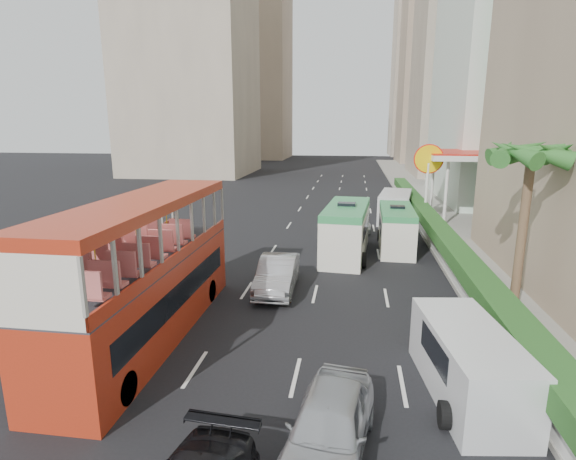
% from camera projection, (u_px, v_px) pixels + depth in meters
% --- Properties ---
extents(ground_plane, '(200.00, 200.00, 0.00)m').
position_uv_depth(ground_plane, '(314.00, 347.00, 15.62)').
color(ground_plane, black).
rests_on(ground_plane, ground).
extents(double_decker_bus, '(2.50, 11.00, 5.06)m').
position_uv_depth(double_decker_bus, '(146.00, 270.00, 15.88)').
color(double_decker_bus, '#B02B15').
rests_on(double_decker_bus, ground).
extents(car_silver_lane_a, '(1.77, 4.78, 1.56)m').
position_uv_depth(car_silver_lane_a, '(277.00, 290.00, 21.00)').
color(car_silver_lane_a, '#AFB1B6').
rests_on(car_silver_lane_a, ground).
extents(car_silver_lane_b, '(2.43, 4.71, 1.53)m').
position_uv_depth(car_silver_lane_b, '(329.00, 455.00, 10.51)').
color(car_silver_lane_b, '#AFB1B6').
rests_on(car_silver_lane_b, ground).
extents(van_asset, '(2.52, 4.60, 1.22)m').
position_uv_depth(van_asset, '(354.00, 230.00, 32.93)').
color(van_asset, silver).
rests_on(van_asset, ground).
extents(minibus_near, '(2.83, 6.91, 2.99)m').
position_uv_depth(minibus_near, '(346.00, 231.00, 26.24)').
color(minibus_near, silver).
rests_on(minibus_near, ground).
extents(minibus_far, '(2.08, 5.87, 2.58)m').
position_uv_depth(minibus_far, '(396.00, 229.00, 27.68)').
color(minibus_far, silver).
rests_on(minibus_far, ground).
extents(panel_van_near, '(2.60, 5.14, 1.97)m').
position_uv_depth(panel_van_near, '(468.00, 363.00, 12.63)').
color(panel_van_near, silver).
rests_on(panel_van_near, ground).
extents(panel_van_far, '(3.10, 5.94, 2.27)m').
position_uv_depth(panel_van_far, '(395.00, 207.00, 36.02)').
color(panel_van_far, silver).
rests_on(panel_van_far, ground).
extents(sidewalk, '(6.00, 120.00, 0.18)m').
position_uv_depth(sidewalk, '(444.00, 214.00, 38.43)').
color(sidewalk, '#99968C').
rests_on(sidewalk, ground).
extents(kerb_wall, '(0.30, 44.00, 1.00)m').
position_uv_depth(kerb_wall, '(432.00, 237.00, 28.09)').
color(kerb_wall, silver).
rests_on(kerb_wall, sidewalk).
extents(hedge, '(1.10, 44.00, 0.70)m').
position_uv_depth(hedge, '(433.00, 224.00, 27.90)').
color(hedge, '#2D6626').
rests_on(hedge, kerb_wall).
extents(palm_tree, '(0.36, 0.36, 6.40)m').
position_uv_depth(palm_tree, '(522.00, 233.00, 17.61)').
color(palm_tree, brown).
rests_on(palm_tree, sidewalk).
extents(shell_station, '(6.50, 8.00, 5.50)m').
position_uv_depth(shell_station, '(465.00, 186.00, 35.76)').
color(shell_station, silver).
rests_on(shell_station, ground).
extents(tower_far_a, '(14.00, 14.00, 44.00)m').
position_uv_depth(tower_far_a, '(439.00, 48.00, 87.23)').
color(tower_far_a, tan).
rests_on(tower_far_a, ground).
extents(tower_far_b, '(14.00, 14.00, 40.00)m').
position_uv_depth(tower_far_b, '(422.00, 72.00, 108.88)').
color(tower_far_b, '#B7A690').
rests_on(tower_far_b, ground).
extents(tower_left_b, '(16.00, 16.00, 46.00)m').
position_uv_depth(tower_left_b, '(252.00, 54.00, 100.15)').
color(tower_left_b, tan).
rests_on(tower_left_b, ground).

